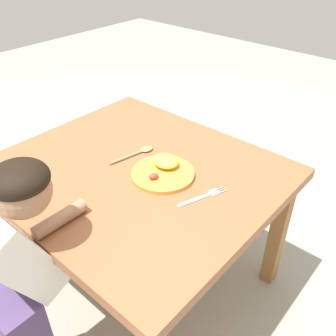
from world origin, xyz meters
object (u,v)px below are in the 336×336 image
object	(u,v)px
spoon	(138,152)
plate	(164,170)
fork	(204,196)
person	(23,282)

from	to	relation	value
spoon	plate	bearing A→B (deg)	-91.26
plate	fork	distance (m)	0.21
fork	plate	bearing A→B (deg)	105.63
plate	person	size ratio (longest dim) A/B	0.26
spoon	person	bearing A→B (deg)	-158.92
plate	spoon	distance (m)	0.18
spoon	person	world-z (taller)	person
person	spoon	bearing A→B (deg)	100.07
fork	spoon	xyz separation A→B (m)	(-0.39, 0.05, 0.00)
fork	person	bearing A→B (deg)	174.79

